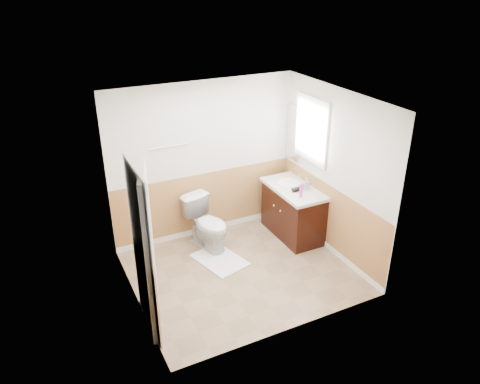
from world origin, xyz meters
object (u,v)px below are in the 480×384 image
bath_mat (220,260)px  toilet (208,224)px  lotion_bottle (301,190)px  soap_dispenser (306,184)px  vanity_cabinet (293,213)px

bath_mat → toilet: bearing=90.0°
bath_mat → lotion_bottle: bearing=-7.3°
toilet → bath_mat: 0.59m
bath_mat → lotion_bottle: lotion_bottle is taller
toilet → soap_dispenser: soap_dispenser is taller
vanity_cabinet → soap_dispenser: 0.57m
lotion_bottle → soap_dispenser: size_ratio=1.16×
bath_mat → lotion_bottle: size_ratio=3.64×
toilet → lotion_bottle: bearing=-40.2°
vanity_cabinet → lotion_bottle: bearing=-106.8°
bath_mat → soap_dispenser: (1.50, 0.03, 0.93)m
toilet → bath_mat: (0.00, -0.43, -0.40)m
toilet → soap_dispenser: 1.64m
toilet → vanity_cabinet: 1.40m
vanity_cabinet → toilet: bearing=169.2°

